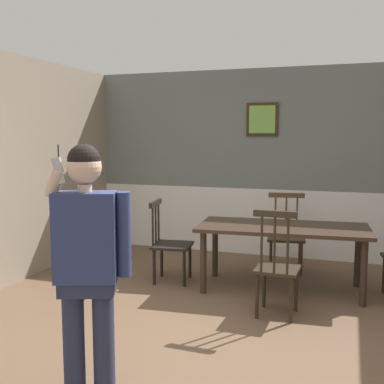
{
  "coord_description": "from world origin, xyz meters",
  "views": [
    {
      "loc": [
        1.07,
        -3.56,
        1.72
      ],
      "look_at": [
        -0.06,
        -0.21,
        1.3
      ],
      "focal_mm": 44.15,
      "sensor_mm": 36.0,
      "label": 1
    }
  ],
  "objects": [
    {
      "name": "chair_at_table_head",
      "position": [
        -0.94,
        1.54,
        0.46
      ],
      "size": [
        0.5,
        0.5,
        0.96
      ],
      "rotation": [
        0.0,
        0.0,
        4.85
      ],
      "color": "black",
      "rests_on": "ground_plane"
    },
    {
      "name": "chair_opposite_corner",
      "position": [
        0.31,
        2.46,
        0.46
      ],
      "size": [
        0.53,
        0.53,
        0.98
      ],
      "rotation": [
        0.0,
        0.0,
        3.29
      ],
      "color": "#513823",
      "rests_on": "ground_plane"
    },
    {
      "name": "chair_by_doorway",
      "position": [
        0.44,
        0.83,
        0.49
      ],
      "size": [
        0.41,
        0.41,
        1.05
      ],
      "rotation": [
        0.0,
        0.0,
        -0.03
      ],
      "color": "#2D2319",
      "rests_on": "ground_plane"
    },
    {
      "name": "person_figure",
      "position": [
        -0.49,
        -1.0,
        0.96
      ],
      "size": [
        0.51,
        0.33,
        1.68
      ],
      "rotation": [
        0.0,
        0.0,
        3.49
      ],
      "color": "#282E49",
      "rests_on": "ground_plane"
    },
    {
      "name": "ground_plane",
      "position": [
        0.0,
        0.0,
        0.0
      ],
      "size": [
        6.99,
        6.99,
        0.0
      ],
      "primitive_type": "plane",
      "color": "brown"
    },
    {
      "name": "dining_table",
      "position": [
        0.38,
        1.64,
        0.65
      ],
      "size": [
        1.92,
        1.0,
        0.73
      ],
      "rotation": [
        0.0,
        0.0,
        0.08
      ],
      "color": "#38281E",
      "rests_on": "ground_plane"
    },
    {
      "name": "room_back_partition",
      "position": [
        -0.0,
        3.18,
        1.29
      ],
      "size": [
        5.38,
        0.17,
        2.67
      ],
      "color": "slate",
      "rests_on": "ground_plane"
    }
  ]
}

